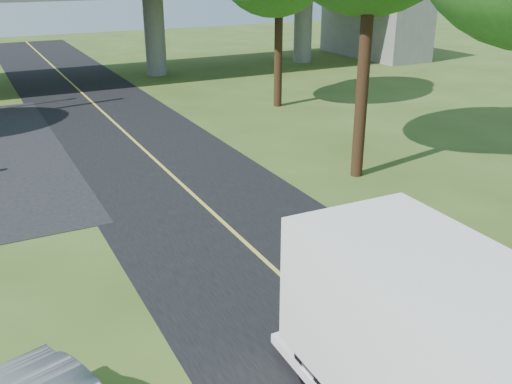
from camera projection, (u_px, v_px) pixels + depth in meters
ground at (376, 364)px, 11.43m from camera, size 120.00×120.00×0.00m
road at (193, 195)px, 19.65m from camera, size 7.00×90.00×0.02m
lane_line at (193, 194)px, 19.64m from camera, size 0.12×90.00×0.01m
overpass at (62, 11)px, 36.02m from camera, size 54.00×10.00×7.30m
step_van at (471, 376)px, 8.52m from camera, size 2.95×7.66×3.19m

